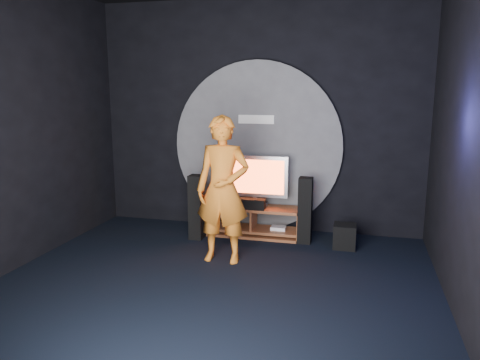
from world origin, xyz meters
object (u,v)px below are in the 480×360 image
subwoofer (345,236)px  tv (255,179)px  tower_speaker_left (196,207)px  tower_speaker_right (305,210)px  media_console (254,223)px  player (223,190)px

subwoofer → tv: bearing=168.0°
tower_speaker_left → tower_speaker_right: 1.57m
media_console → tower_speaker_right: tower_speaker_right is taller
tower_speaker_left → subwoofer: bearing=3.3°
tower_speaker_right → tv: bearing=166.2°
tv → player: size_ratio=0.53×
tower_speaker_left → player: size_ratio=0.51×
player → tv: bearing=81.3°
player → media_console: bearing=80.5°
media_console → tv: size_ratio=1.44×
media_console → tower_speaker_right: size_ratio=1.51×
tower_speaker_left → tower_speaker_right: (1.56, 0.22, 0.00)m
tower_speaker_right → player: player is taller
tower_speaker_right → player: bearing=-134.0°
media_console → subwoofer: bearing=-9.3°
tower_speaker_right → subwoofer: size_ratio=2.83×
subwoofer → tower_speaker_right: bearing=170.5°
media_console → tower_speaker_right: 0.83m
tv → tower_speaker_right: bearing=-13.8°
media_console → subwoofer: 1.36m
tower_speaker_right → player: (-0.93, -0.97, 0.46)m
media_console → player: 1.33m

